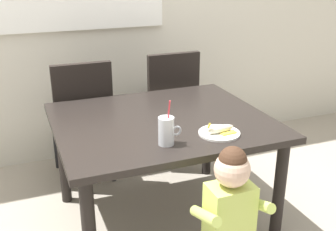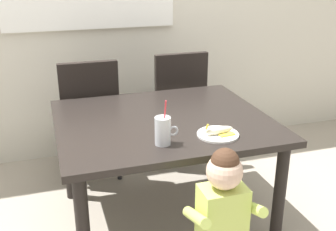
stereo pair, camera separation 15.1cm
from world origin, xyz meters
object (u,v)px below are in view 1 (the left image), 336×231
Objects in this scene: toddler_standing at (230,207)px; peeled_banana at (221,129)px; dining_table at (162,132)px; dining_chair_right at (168,101)px; milk_cup at (166,132)px; dining_chair_left at (82,115)px; snack_plate at (219,133)px.

toddler_standing is 4.82× the size of peeled_banana.
dining_chair_right reaches higher than dining_table.
dining_chair_right is 1.54m from toddler_standing.
milk_cup is 0.33m from peeled_banana.
toddler_standing is at bearing -84.01° from dining_table.
dining_table is 0.73m from toddler_standing.
dining_chair_left is 1.00× the size of dining_chair_right.
snack_plate is at bearing 3.06° from milk_cup.
dining_chair_left is 1.15× the size of toddler_standing.
dining_table is 1.33× the size of dining_chair_left.
milk_cup is at bearing 116.03° from toddler_standing.
toddler_standing is 0.49m from milk_cup.
milk_cup is at bearing 68.12° from dining_chair_right.
toddler_standing is at bearing 106.87° from dining_chair_left.
milk_cup reaches higher than dining_chair_left.
snack_plate is at bearing 82.96° from dining_chair_right.
snack_plate is at bearing 118.58° from dining_chair_left.
dining_table is 0.40m from milk_cup.
peeled_banana is at bearing 69.33° from toddler_standing.
toddler_standing is (-0.28, -1.51, -0.02)m from dining_chair_right.
toddler_standing reaches higher than dining_table.
dining_chair_right reaches higher than peeled_banana.
dining_table is 0.82m from dining_chair_left.
dining_chair_left reaches higher than toddler_standing.
dining_chair_right is at bearing 83.23° from peeled_banana.
toddler_standing is (0.08, -0.72, -0.11)m from dining_table.
toddler_standing is 3.35× the size of milk_cup.
peeled_banana reaches higher than snack_plate.
peeled_banana is at bearing 1.83° from milk_cup.
dining_chair_left is 1.14m from milk_cup.
dining_chair_right reaches higher than snack_plate.
milk_cup is at bearing -176.94° from snack_plate.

